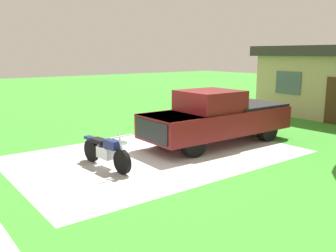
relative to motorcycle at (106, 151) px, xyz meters
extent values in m
plane|color=#3A902C|center=(-0.16, 1.89, -0.47)|extent=(80.00, 80.00, 0.00)
cube|color=#BCBCBC|center=(-0.16, 1.89, -0.47)|extent=(5.67, 8.72, 0.01)
cylinder|color=black|center=(0.76, 0.07, -0.14)|extent=(0.67, 0.18, 0.66)
cylinder|color=black|center=(-0.79, -0.07, -0.14)|extent=(0.67, 0.18, 0.66)
cube|color=silver|center=(-0.04, 0.00, -0.05)|extent=(0.58, 0.31, 0.32)
cube|color=#141E51|center=(0.31, 0.03, 0.25)|extent=(0.54, 0.30, 0.24)
cube|color=black|center=(-0.34, -0.03, 0.23)|extent=(0.62, 0.33, 0.12)
cube|color=#141E51|center=(-0.79, -0.07, 0.23)|extent=(0.50, 0.24, 0.08)
cylinder|color=silver|center=(0.76, 0.07, 0.23)|extent=(0.33, 0.09, 0.77)
cylinder|color=silver|center=(0.76, 0.07, 0.55)|extent=(0.10, 0.70, 0.04)
sphere|color=silver|center=(0.88, 0.08, 0.41)|extent=(0.16, 0.16, 0.16)
cylinder|color=black|center=(0.69, 2.62, -0.05)|extent=(0.32, 0.85, 0.84)
cylinder|color=black|center=(-0.95, 2.66, -0.05)|extent=(0.32, 0.85, 0.84)
cylinder|color=black|center=(0.76, 6.12, -0.05)|extent=(0.32, 0.85, 0.84)
cylinder|color=black|center=(-0.88, 6.16, -0.05)|extent=(0.32, 0.85, 0.84)
cube|color=maroon|center=(-0.09, 4.44, 0.33)|extent=(2.11, 5.64, 0.80)
cube|color=maroon|center=(-0.13, 2.59, 0.63)|extent=(1.94, 1.94, 0.20)
cube|color=maroon|center=(-0.10, 4.04, 1.08)|extent=(1.84, 1.93, 0.70)
cube|color=#3F4C56|center=(-0.12, 3.24, 0.98)|extent=(1.70, 0.19, 0.60)
cube|color=black|center=(-0.06, 5.99, 0.58)|extent=(1.95, 2.44, 0.50)
cube|color=black|center=(-0.15, 1.66, 0.33)|extent=(1.70, 0.13, 0.64)
cube|color=#4C2D19|center=(0.62, 11.13, 0.58)|extent=(1.00, 0.08, 2.10)
cube|color=#4C5966|center=(-1.90, 11.13, 1.23)|extent=(1.40, 0.06, 1.10)
camera|label=1|loc=(8.77, -4.57, 2.66)|focal=38.85mm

